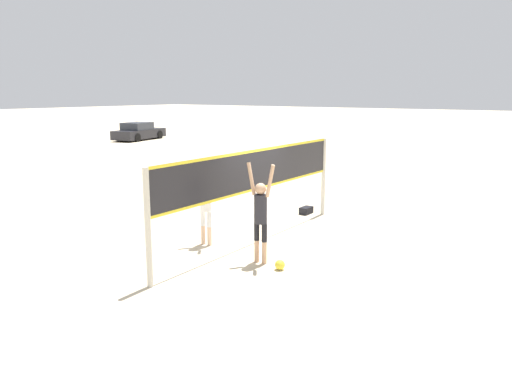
{
  "coord_description": "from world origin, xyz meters",
  "views": [
    {
      "loc": [
        -9.77,
        -6.87,
        3.68
      ],
      "look_at": [
        0.0,
        0.0,
        1.28
      ],
      "focal_mm": 35.0,
      "sensor_mm": 36.0,
      "label": 1
    }
  ],
  "objects_px": {
    "volleyball_net": "(256,178)",
    "player_spiker": "(261,211)",
    "player_blocker": "(206,201)",
    "volleyball": "(280,265)",
    "parked_car_mid": "(139,132)",
    "gear_bag": "(306,210)"
  },
  "relations": [
    {
      "from": "volleyball",
      "to": "gear_bag",
      "type": "xyz_separation_m",
      "value": [
        4.62,
        1.98,
        -0.0
      ]
    },
    {
      "from": "player_spiker",
      "to": "parked_car_mid",
      "type": "distance_m",
      "value": 30.03
    },
    {
      "from": "parked_car_mid",
      "to": "player_spiker",
      "type": "bearing_deg",
      "value": -138.48
    },
    {
      "from": "volleyball",
      "to": "gear_bag",
      "type": "height_order",
      "value": "volleyball"
    },
    {
      "from": "volleyball_net",
      "to": "player_spiker",
      "type": "distance_m",
      "value": 1.59
    },
    {
      "from": "volleyball_net",
      "to": "player_blocker",
      "type": "distance_m",
      "value": 1.35
    },
    {
      "from": "volleyball_net",
      "to": "volleyball",
      "type": "xyz_separation_m",
      "value": [
        -1.32,
        -1.54,
        -1.53
      ]
    },
    {
      "from": "player_blocker",
      "to": "volleyball",
      "type": "relative_size",
      "value": 9.82
    },
    {
      "from": "volleyball",
      "to": "volleyball_net",
      "type": "bearing_deg",
      "value": 49.51
    },
    {
      "from": "volleyball_net",
      "to": "volleyball",
      "type": "height_order",
      "value": "volleyball_net"
    },
    {
      "from": "player_spiker",
      "to": "player_blocker",
      "type": "height_order",
      "value": "player_spiker"
    },
    {
      "from": "player_spiker",
      "to": "volleyball",
      "type": "bearing_deg",
      "value": 167.34
    },
    {
      "from": "gear_bag",
      "to": "parked_car_mid",
      "type": "bearing_deg",
      "value": 59.06
    },
    {
      "from": "volleyball_net",
      "to": "player_spiker",
      "type": "xyz_separation_m",
      "value": [
        -1.18,
        -0.95,
        -0.47
      ]
    },
    {
      "from": "player_blocker",
      "to": "gear_bag",
      "type": "xyz_separation_m",
      "value": [
        4.17,
        -0.44,
        -0.99
      ]
    },
    {
      "from": "gear_bag",
      "to": "volleyball",
      "type": "bearing_deg",
      "value": -156.81
    },
    {
      "from": "player_blocker",
      "to": "player_spiker",
      "type": "bearing_deg",
      "value": -9.84
    },
    {
      "from": "player_blocker",
      "to": "gear_bag",
      "type": "height_order",
      "value": "player_blocker"
    },
    {
      "from": "volleyball_net",
      "to": "gear_bag",
      "type": "distance_m",
      "value": 3.67
    },
    {
      "from": "volleyball_net",
      "to": "gear_bag",
      "type": "xyz_separation_m",
      "value": [
        3.31,
        0.44,
        -1.53
      ]
    },
    {
      "from": "player_spiker",
      "to": "player_blocker",
      "type": "distance_m",
      "value": 1.86
    },
    {
      "from": "volleyball_net",
      "to": "parked_car_mid",
      "type": "distance_m",
      "value": 28.57
    }
  ]
}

